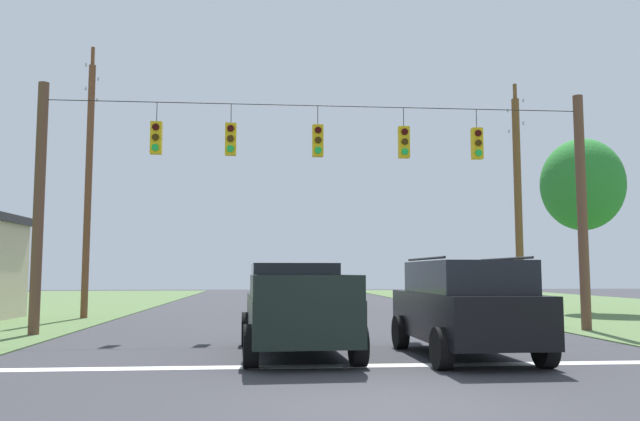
% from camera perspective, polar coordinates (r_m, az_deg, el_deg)
% --- Properties ---
extents(ground_plane, '(120.00, 120.00, 0.00)m').
position_cam_1_polar(ground_plane, '(8.97, 5.85, -16.70)').
color(ground_plane, '#333338').
extents(stop_bar_stripe, '(13.58, 0.45, 0.01)m').
position_cam_1_polar(stop_bar_stripe, '(12.42, 2.72, -13.57)').
color(stop_bar_stripe, white).
rests_on(stop_bar_stripe, ground).
extents(lane_dash_0, '(2.50, 0.15, 0.01)m').
position_cam_1_polar(lane_dash_0, '(18.34, 0.19, -10.97)').
color(lane_dash_0, white).
rests_on(lane_dash_0, ground).
extents(lane_dash_1, '(2.50, 0.15, 0.01)m').
position_cam_1_polar(lane_dash_1, '(25.48, -1.27, -9.45)').
color(lane_dash_1, white).
rests_on(lane_dash_1, ground).
extents(lane_dash_2, '(2.50, 0.15, 0.01)m').
position_cam_1_polar(lane_dash_2, '(33.31, -2.14, -8.53)').
color(lane_dash_2, white).
rests_on(lane_dash_2, ground).
extents(lane_dash_3, '(2.50, 0.15, 0.01)m').
position_cam_1_polar(lane_dash_3, '(37.63, -2.46, -8.18)').
color(lane_dash_3, white).
rests_on(lane_dash_3, ground).
extents(lane_dash_4, '(2.50, 0.15, 0.01)m').
position_cam_1_polar(lane_dash_4, '(49.98, -3.07, -7.53)').
color(lane_dash_4, white).
rests_on(lane_dash_4, ground).
extents(overhead_signal_span, '(16.34, 0.31, 7.22)m').
position_cam_1_polar(overhead_signal_span, '(18.98, -0.01, 1.58)').
color(overhead_signal_span, brown).
rests_on(overhead_signal_span, ground).
extents(pickup_truck, '(2.47, 5.48, 1.95)m').
position_cam_1_polar(pickup_truck, '(14.04, -2.16, -8.69)').
color(pickup_truck, black).
rests_on(pickup_truck, ground).
extents(suv_black, '(2.29, 4.84, 2.05)m').
position_cam_1_polar(suv_black, '(13.83, 12.67, -8.22)').
color(suv_black, black).
rests_on(suv_black, ground).
extents(distant_car_crossing_white, '(4.44, 2.32, 1.52)m').
position_cam_1_polar(distant_car_crossing_white, '(30.87, -0.44, -7.31)').
color(distant_car_crossing_white, silver).
rests_on(distant_car_crossing_white, ground).
extents(utility_pole_mid_right, '(0.30, 1.73, 9.46)m').
position_cam_1_polar(utility_pole_mid_right, '(27.14, 17.13, 0.89)').
color(utility_pole_mid_right, brown).
rests_on(utility_pole_mid_right, ground).
extents(utility_pole_near_left, '(0.26, 1.90, 10.65)m').
position_cam_1_polar(utility_pole_near_left, '(26.58, -19.81, 2.52)').
color(utility_pole_near_left, brown).
rests_on(utility_pole_near_left, ground).
extents(tree_roadside_far_right, '(3.62, 3.62, 7.72)m').
position_cam_1_polar(tree_roadside_far_right, '(31.01, 22.20, 2.11)').
color(tree_roadside_far_right, brown).
rests_on(tree_roadside_far_right, ground).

